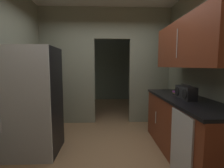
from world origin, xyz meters
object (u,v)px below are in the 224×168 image
object	(u,v)px
refrigerator	(34,101)
book_stack	(177,93)
dishwasher	(181,147)
boombox	(186,92)

from	to	relation	value
refrigerator	book_stack	world-z (taller)	refrigerator
refrigerator	dishwasher	distance (m)	2.27
refrigerator	book_stack	distance (m)	2.40
refrigerator	boombox	xyz separation A→B (m)	(2.38, -0.24, 0.17)
dishwasher	book_stack	distance (m)	1.07
refrigerator	boombox	size ratio (longest dim) A/B	4.03
refrigerator	dishwasher	size ratio (longest dim) A/B	1.98
refrigerator	dishwasher	xyz separation A→B (m)	(2.09, -0.78, -0.43)
boombox	book_stack	size ratio (longest dim) A/B	3.07
refrigerator	book_stack	xyz separation A→B (m)	(2.40, 0.09, 0.10)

